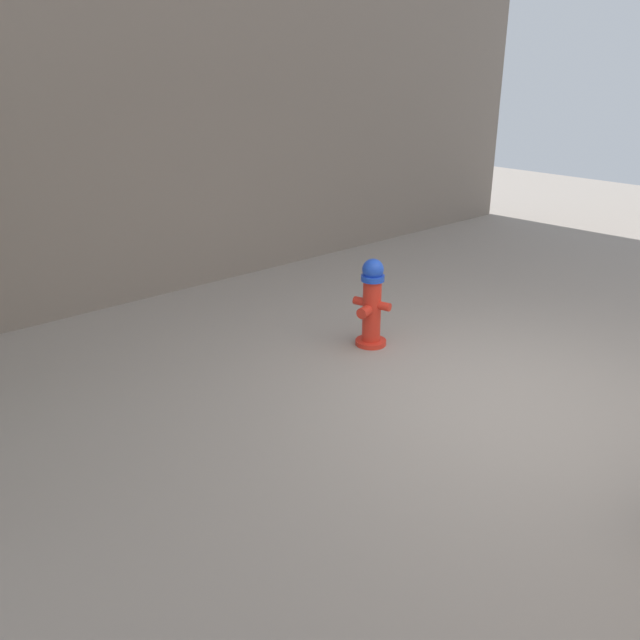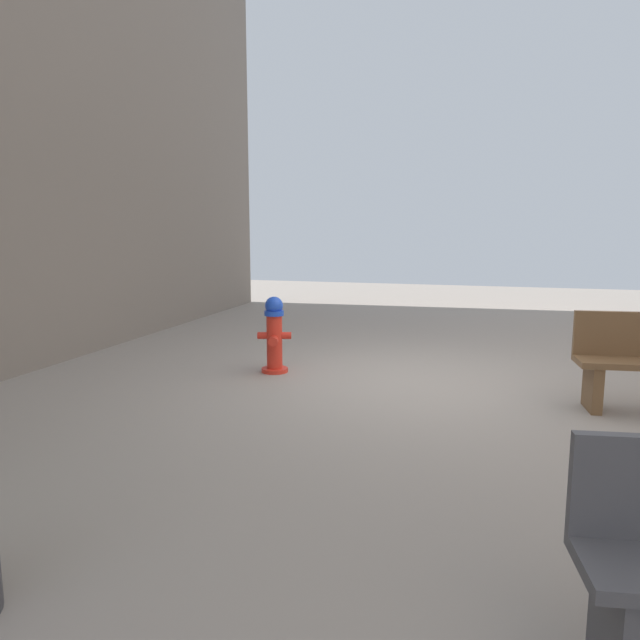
# 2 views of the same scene
# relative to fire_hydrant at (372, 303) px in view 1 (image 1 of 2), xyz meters

# --- Properties ---
(ground_plane) EXTENTS (23.40, 23.40, 0.00)m
(ground_plane) POSITION_rel_fire_hydrant_xyz_m (-1.67, 0.02, -0.47)
(ground_plane) COLOR gray
(fire_hydrant) EXTENTS (0.42, 0.39, 0.93)m
(fire_hydrant) POSITION_rel_fire_hydrant_xyz_m (0.00, 0.00, 0.00)
(fire_hydrant) COLOR red
(fire_hydrant) RESTS_ON ground_plane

